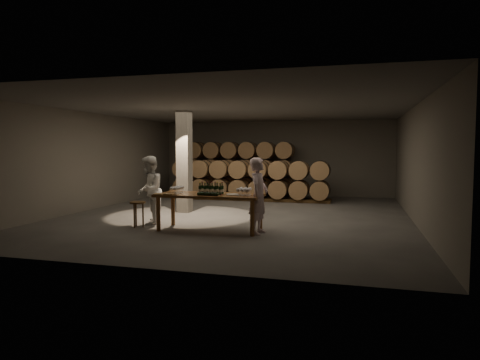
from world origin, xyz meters
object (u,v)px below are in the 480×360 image
(bottle_cluster, at_px, (211,190))
(stool, at_px, (138,206))
(plate, at_px, (233,194))
(person_woman, at_px, (149,190))
(tasting_table, at_px, (210,198))
(notebook_near, at_px, (169,194))
(person_man, at_px, (259,196))

(bottle_cluster, height_order, stool, bottle_cluster)
(plate, xyz_separation_m, person_woman, (-2.44, 0.43, 0.00))
(tasting_table, bearing_deg, person_woman, 167.72)
(bottle_cluster, height_order, person_woman, person_woman)
(tasting_table, distance_m, bottle_cluster, 0.22)
(notebook_near, bearing_deg, stool, 162.25)
(tasting_table, distance_m, person_woman, 1.89)
(tasting_table, height_order, bottle_cluster, bottle_cluster)
(tasting_table, relative_size, notebook_near, 10.66)
(plate, height_order, stool, plate)
(bottle_cluster, xyz_separation_m, notebook_near, (-0.93, -0.40, -0.09))
(plate, bearing_deg, person_woman, 170.01)
(bottle_cluster, distance_m, stool, 2.02)
(bottle_cluster, height_order, notebook_near, bottle_cluster)
(bottle_cluster, relative_size, person_man, 0.33)
(tasting_table, relative_size, person_man, 1.44)
(tasting_table, bearing_deg, stool, -176.81)
(notebook_near, bearing_deg, person_man, 8.26)
(plate, relative_size, person_woman, 0.17)
(plate, bearing_deg, notebook_near, -164.91)
(person_man, bearing_deg, plate, 88.85)
(tasting_table, xyz_separation_m, person_man, (1.25, -0.10, 0.11))
(person_woman, bearing_deg, person_man, 66.21)
(person_man, bearing_deg, bottle_cluster, 91.44)
(notebook_near, height_order, person_woman, person_woman)
(tasting_table, distance_m, person_man, 1.26)
(stool, bearing_deg, person_man, 0.18)
(tasting_table, distance_m, plate, 0.60)
(person_woman, bearing_deg, stool, -22.46)
(person_woman, bearing_deg, bottle_cluster, 62.63)
(plate, relative_size, stool, 0.47)
(notebook_near, bearing_deg, tasting_table, 25.16)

